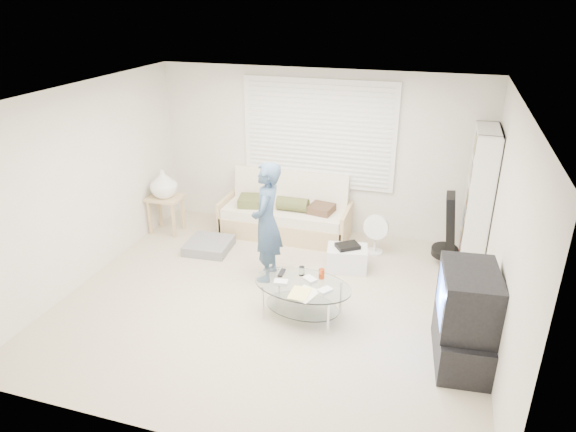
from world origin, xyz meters
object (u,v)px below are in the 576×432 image
(coffee_table, at_px, (303,290))
(bookshelf, at_px, (478,199))
(tv_unit, at_px, (465,318))
(futon_sofa, at_px, (286,215))

(coffee_table, bearing_deg, bookshelf, 45.50)
(tv_unit, bearing_deg, coffee_table, 171.26)
(tv_unit, distance_m, coffee_table, 1.78)
(tv_unit, bearing_deg, futon_sofa, 137.96)
(tv_unit, xyz_separation_m, coffee_table, (-1.76, 0.27, -0.16))
(bookshelf, distance_m, coffee_table, 2.75)
(bookshelf, xyz_separation_m, coffee_table, (-1.88, -1.91, -0.62))
(tv_unit, bearing_deg, bookshelf, 86.72)
(futon_sofa, distance_m, coffee_table, 2.24)
(bookshelf, distance_m, tv_unit, 2.23)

